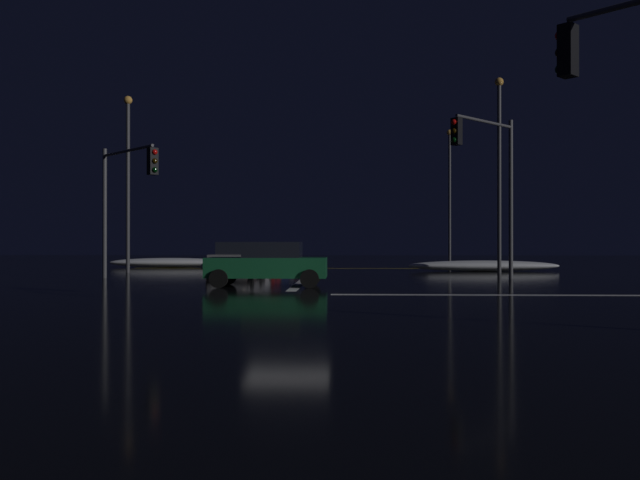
{
  "coord_description": "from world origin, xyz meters",
  "views": [
    {
      "loc": [
        1.74,
        -19.83,
        1.56
      ],
      "look_at": [
        0.51,
        11.96,
        1.67
      ],
      "focal_mm": 37.41,
      "sensor_mm": 36.0,
      "label": 1
    }
  ],
  "objects_px": {
    "sedan_red": "(264,254)",
    "sedan_blue": "(275,253)",
    "sedan_orange": "(288,251)",
    "traffic_signal_nw": "(125,186)",
    "sedan_white": "(281,251)",
    "streetlamp_left_near": "(128,171)",
    "sedan_silver": "(250,256)",
    "sedan_gray": "(236,259)",
    "traffic_signal_ne": "(490,167)",
    "sedan_green_crossing": "(268,264)",
    "streetlamp_right_far": "(450,187)",
    "streetlamp_right_near": "(499,161)"
  },
  "relations": [
    {
      "from": "streetlamp_right_near",
      "to": "streetlamp_left_near",
      "type": "distance_m",
      "value": 18.91
    },
    {
      "from": "sedan_blue",
      "to": "traffic_signal_ne",
      "type": "xyz_separation_m",
      "value": [
        11.08,
        -21.05,
        3.83
      ]
    },
    {
      "from": "sedan_blue",
      "to": "sedan_orange",
      "type": "height_order",
      "value": "same"
    },
    {
      "from": "sedan_red",
      "to": "sedan_green_crossing",
      "type": "distance_m",
      "value": 18.77
    },
    {
      "from": "traffic_signal_nw",
      "to": "streetlamp_right_far",
      "type": "bearing_deg",
      "value": 53.2
    },
    {
      "from": "traffic_signal_nw",
      "to": "streetlamp_left_near",
      "type": "distance_m",
      "value": 6.98
    },
    {
      "from": "sedan_green_crossing",
      "to": "streetlamp_left_near",
      "type": "xyz_separation_m",
      "value": [
        -8.46,
        10.38,
        4.43
      ]
    },
    {
      "from": "sedan_white",
      "to": "sedan_blue",
      "type": "bearing_deg",
      "value": -88.6
    },
    {
      "from": "sedan_gray",
      "to": "sedan_orange",
      "type": "relative_size",
      "value": 1.0
    },
    {
      "from": "sedan_gray",
      "to": "streetlamp_right_far",
      "type": "distance_m",
      "value": 23.73
    },
    {
      "from": "sedan_white",
      "to": "sedan_orange",
      "type": "bearing_deg",
      "value": 89.74
    },
    {
      "from": "sedan_blue",
      "to": "sedan_orange",
      "type": "bearing_deg",
      "value": 90.59
    },
    {
      "from": "sedan_silver",
      "to": "sedan_green_crossing",
      "type": "bearing_deg",
      "value": -78.77
    },
    {
      "from": "sedan_red",
      "to": "sedan_gray",
      "type": "bearing_deg",
      "value": -89.11
    },
    {
      "from": "sedan_red",
      "to": "sedan_white",
      "type": "distance_m",
      "value": 12.79
    },
    {
      "from": "streetlamp_left_near",
      "to": "sedan_red",
      "type": "bearing_deg",
      "value": 54.0
    },
    {
      "from": "sedan_orange",
      "to": "traffic_signal_nw",
      "type": "xyz_separation_m",
      "value": [
        -3.83,
        -33.52,
        3.11
      ]
    },
    {
      "from": "streetlamp_left_near",
      "to": "sedan_orange",
      "type": "bearing_deg",
      "value": 77.71
    },
    {
      "from": "streetlamp_right_near",
      "to": "sedan_silver",
      "type": "bearing_deg",
      "value": 170.92
    },
    {
      "from": "sedan_orange",
      "to": "sedan_green_crossing",
      "type": "bearing_deg",
      "value": -86.05
    },
    {
      "from": "sedan_blue",
      "to": "streetlamp_right_near",
      "type": "bearing_deg",
      "value": -48.75
    },
    {
      "from": "sedan_orange",
      "to": "traffic_signal_ne",
      "type": "distance_m",
      "value": 35.35
    },
    {
      "from": "streetlamp_right_far",
      "to": "sedan_gray",
      "type": "bearing_deg",
      "value": -123.28
    },
    {
      "from": "sedan_blue",
      "to": "streetlamp_left_near",
      "type": "height_order",
      "value": "streetlamp_left_near"
    },
    {
      "from": "sedan_silver",
      "to": "streetlamp_right_far",
      "type": "distance_m",
      "value": 19.62
    },
    {
      "from": "sedan_blue",
      "to": "traffic_signal_nw",
      "type": "xyz_separation_m",
      "value": [
        -3.96,
        -21.26,
        3.11
      ]
    },
    {
      "from": "sedan_red",
      "to": "sedan_orange",
      "type": "xyz_separation_m",
      "value": [
        -0.1,
        18.75,
        0.0
      ]
    },
    {
      "from": "sedan_white",
      "to": "sedan_orange",
      "type": "distance_m",
      "value": 5.96
    },
    {
      "from": "sedan_red",
      "to": "streetlamp_left_near",
      "type": "xyz_separation_m",
      "value": [
        -5.98,
        -8.23,
        4.43
      ]
    },
    {
      "from": "sedan_green_crossing",
      "to": "sedan_gray",
      "type": "bearing_deg",
      "value": 108.27
    },
    {
      "from": "traffic_signal_nw",
      "to": "sedan_white",
      "type": "bearing_deg",
      "value": 82.14
    },
    {
      "from": "sedan_gray",
      "to": "sedan_orange",
      "type": "xyz_separation_m",
      "value": [
        -0.29,
        30.4,
        0.0
      ]
    },
    {
      "from": "sedan_orange",
      "to": "streetlamp_right_near",
      "type": "height_order",
      "value": "streetlamp_right_near"
    },
    {
      "from": "sedan_red",
      "to": "streetlamp_left_near",
      "type": "distance_m",
      "value": 11.1
    },
    {
      "from": "sedan_gray",
      "to": "sedan_orange",
      "type": "height_order",
      "value": "same"
    },
    {
      "from": "sedan_gray",
      "to": "sedan_white",
      "type": "bearing_deg",
      "value": 90.73
    },
    {
      "from": "sedan_white",
      "to": "traffic_signal_ne",
      "type": "distance_m",
      "value": 29.81
    },
    {
      "from": "sedan_gray",
      "to": "sedan_green_crossing",
      "type": "bearing_deg",
      "value": -71.73
    },
    {
      "from": "sedan_orange",
      "to": "traffic_signal_ne",
      "type": "height_order",
      "value": "traffic_signal_ne"
    },
    {
      "from": "sedan_orange",
      "to": "traffic_signal_nw",
      "type": "bearing_deg",
      "value": -96.52
    },
    {
      "from": "sedan_red",
      "to": "sedan_orange",
      "type": "distance_m",
      "value": 18.75
    },
    {
      "from": "streetlamp_right_near",
      "to": "streetlamp_right_far",
      "type": "relative_size",
      "value": 0.99
    },
    {
      "from": "traffic_signal_nw",
      "to": "traffic_signal_ne",
      "type": "height_order",
      "value": "traffic_signal_ne"
    },
    {
      "from": "sedan_green_crossing",
      "to": "sedan_orange",
      "type": "bearing_deg",
      "value": 93.95
    },
    {
      "from": "sedan_red",
      "to": "streetlamp_right_far",
      "type": "height_order",
      "value": "streetlamp_right_far"
    },
    {
      "from": "sedan_red",
      "to": "sedan_blue",
      "type": "height_order",
      "value": "same"
    },
    {
      "from": "sedan_silver",
      "to": "sedan_red",
      "type": "xyz_separation_m",
      "value": [
        -0.01,
        6.17,
        0.0
      ]
    },
    {
      "from": "sedan_silver",
      "to": "sedan_blue",
      "type": "distance_m",
      "value": 12.65
    },
    {
      "from": "sedan_gray",
      "to": "traffic_signal_ne",
      "type": "bearing_deg",
      "value": -14.93
    },
    {
      "from": "sedan_silver",
      "to": "traffic_signal_nw",
      "type": "bearing_deg",
      "value": -114.62
    }
  ]
}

